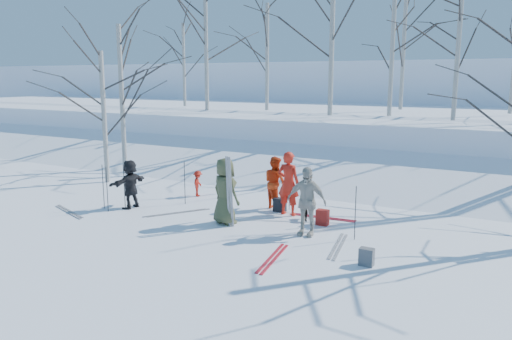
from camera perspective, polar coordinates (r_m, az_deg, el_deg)
The scene contains 36 objects.
ground at distance 13.24m, azimuth -3.19°, elevation -6.58°, with size 120.00×120.00×0.00m, color white.
snow_ramp at distance 19.30m, azimuth 7.99°, elevation -0.74°, with size 70.00×9.50×1.40m, color white.
snow_plateau at distance 28.64m, azimuth 15.36°, elevation 4.38°, with size 70.00×18.00×2.20m, color white.
far_hill at distance 49.18m, azimuth 21.43°, elevation 7.64°, with size 90.00×30.00×6.00m, color white.
skier_olive_center at distance 13.37m, azimuth -3.55°, elevation -2.43°, with size 0.88×0.57×1.80m, color #3E4429.
skier_red_north at distance 14.23m, azimuth 3.73°, elevation -1.54°, with size 0.67×0.44×1.84m, color red.
skier_redor_behind at distance 14.94m, azimuth 2.22°, elevation -1.44°, with size 0.77×0.60×1.59m, color red.
skier_red_seated at distance 16.63m, azimuth -6.65°, elevation -1.54°, with size 0.56×0.32×0.86m, color red.
skier_cream_east at distance 12.44m, azimuth 5.77°, elevation -3.58°, with size 1.02×0.43×1.74m, color beige.
skier_grey_west at distance 15.46m, azimuth -14.17°, elevation -1.56°, with size 1.37×0.44×1.47m, color black.
dog at distance 13.90m, azimuth 5.82°, elevation -4.81°, with size 0.25×0.54×0.46m, color black.
upright_ski_left at distance 13.07m, azimuth -3.22°, elevation -2.49°, with size 0.07×0.02×1.90m, color silver.
upright_ski_right at distance 13.01m, azimuth -2.89°, elevation -2.55°, with size 0.07×0.02×1.90m, color silver.
ski_pair_a at distance 14.75m, azimuth -9.02°, elevation -4.86°, with size 1.22×1.69×0.02m, color silver, non-canonical shape.
ski_pair_b at distance 11.95m, azimuth 9.38°, elevation -8.59°, with size 0.54×1.90×0.02m, color silver, non-canonical shape.
ski_pair_c at distance 15.69m, azimuth -20.59°, elevation -4.48°, with size 1.85×0.84×0.02m, color silver, non-canonical shape.
ski_pair_d at distance 11.06m, azimuth 1.92°, elevation -10.04°, with size 0.52×1.91×0.02m, color #AA1824, non-canonical shape.
ski_pair_e at distance 14.24m, azimuth 7.60°, elevation -5.38°, with size 1.91×0.32×0.02m, color #AA1824, non-canonical shape.
ski_pole_a at distance 14.81m, azimuth 3.84°, elevation -2.06°, with size 0.02×0.02×1.34m, color black.
ski_pole_b at distance 15.63m, azimuth -8.15°, elevation -1.47°, with size 0.02×0.02×1.34m, color black.
ski_pole_c at distance 15.58m, azimuth -14.83°, elevation -1.75°, with size 0.02×0.02×1.34m, color black.
ski_pole_d at distance 15.23m, azimuth -16.66°, elevation -2.13°, with size 0.02×0.02×1.34m, color black.
ski_pole_e at distance 12.33m, azimuth 11.28°, elevation -4.84°, with size 0.02×0.02×1.34m, color black.
ski_pole_f at distance 15.63m, azimuth -17.07°, elevation -1.83°, with size 0.02×0.02×1.34m, color black.
backpack_red at distance 13.51m, azimuth 7.61°, elevation -5.39°, with size 0.32×0.22×0.42m, color maroon.
backpack_grey at distance 10.86m, azimuth 12.52°, elevation -9.68°, with size 0.30×0.20×0.38m, color #505257.
backpack_dark at distance 14.72m, azimuth 2.73°, elevation -4.00°, with size 0.34×0.24×0.40m, color black.
birch_plateau_d at distance 30.23m, azimuth -8.24°, elevation 11.78°, with size 3.95×3.95×4.79m, color silver, non-canonical shape.
birch_plateau_e at distance 26.29m, azimuth 1.28°, elevation 12.73°, with size 4.37×4.37×5.39m, color silver, non-canonical shape.
birch_plateau_g at distance 21.46m, azimuth 22.06°, elevation 12.29°, with size 4.28×4.28×5.25m, color silver, non-canonical shape.
birch_plateau_h at distance 22.98m, azimuth 15.29°, elevation 12.82°, with size 4.45×4.45×5.49m, color silver, non-canonical shape.
birch_plateau_i at distance 26.80m, azimuth -5.74°, elevation 14.63°, with size 5.67×5.67×7.24m, color silver, non-canonical shape.
birch_plateau_j at distance 27.88m, azimuth 16.49°, elevation 12.97°, with size 4.90×4.90×6.14m, color silver, non-canonical shape.
birch_plateau_k at distance 22.96m, azimuth 8.68°, elevation 15.22°, with size 5.65×5.65×7.22m, color silver, non-canonical shape.
birch_edge_a at distance 19.34m, azimuth -16.97°, elevation 5.72°, with size 3.99×3.99×4.84m, color silver, non-canonical shape.
birch_edge_d at distance 21.88m, azimuth -15.09°, elevation 7.91°, with size 4.83×4.83×6.04m, color silver, non-canonical shape.
Camera 1 is at (6.80, -10.67, 3.90)m, focal length 35.00 mm.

